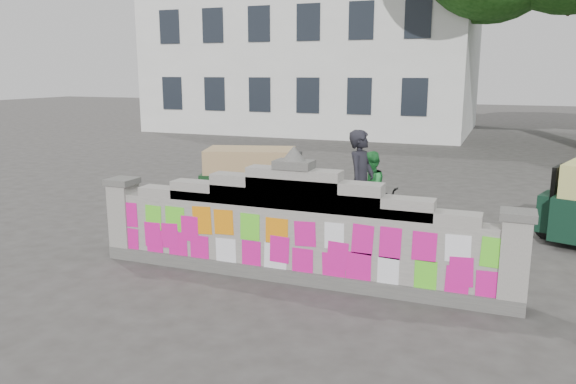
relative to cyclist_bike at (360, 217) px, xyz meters
name	(u,v)px	position (x,y,z in m)	size (l,w,h in m)	color
ground	(294,279)	(-0.50, -1.93, -0.54)	(100.00, 100.00, 0.00)	#383533
parapet_wall	(294,231)	(-0.50, -1.93, 0.21)	(6.48, 0.44, 2.01)	#4C4C49
building	(318,53)	(-7.50, 20.06, 3.48)	(16.00, 10.00, 8.90)	silver
cyclist_bike	(360,217)	(0.00, 0.00, 0.00)	(0.71, 2.05, 1.08)	black
cyclist_rider	(360,197)	(0.00, 0.00, 0.37)	(0.67, 0.44, 1.82)	black
pedestrian	(369,190)	(-0.14, 1.29, 0.23)	(0.74, 0.58, 1.53)	#248538
rickshaw_left	(254,178)	(-2.94, 1.92, 0.17)	(2.55, 1.70, 1.37)	black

